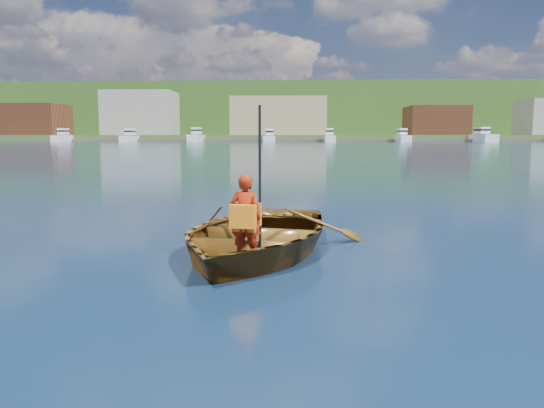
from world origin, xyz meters
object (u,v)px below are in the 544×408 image
(rowboat, at_px, (255,235))
(marina_yachts, at_px, (320,137))
(child_paddler, at_px, (246,217))
(dock, at_px, (293,140))

(rowboat, height_order, marina_yachts, marina_yachts)
(child_paddler, relative_size, dock, 0.01)
(rowboat, relative_size, child_paddler, 2.31)
(child_paddler, xyz_separation_m, marina_yachts, (7.53, 144.30, 0.75))
(child_paddler, bearing_deg, rowboat, 87.26)
(rowboat, xyz_separation_m, child_paddler, (-0.04, -0.91, 0.40))
(dock, bearing_deg, marina_yachts, -31.75)
(child_paddler, relative_size, marina_yachts, 0.01)
(dock, bearing_deg, rowboat, -89.95)
(rowboat, height_order, dock, dock)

